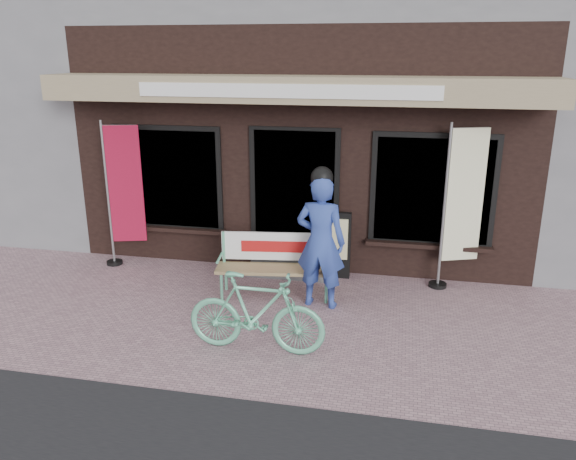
% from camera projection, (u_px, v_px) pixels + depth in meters
% --- Properties ---
extents(ground, '(70.00, 70.00, 0.00)m').
position_uv_depth(ground, '(263.00, 327.00, 6.90)').
color(ground, '#A77F89').
rests_on(ground, ground).
extents(storefront, '(7.00, 6.77, 6.00)m').
position_uv_depth(storefront, '(325.00, 65.00, 10.62)').
color(storefront, black).
rests_on(storefront, ground).
extents(bench, '(1.63, 0.62, 0.86)m').
position_uv_depth(bench, '(275.00, 260.00, 7.71)').
color(bench, '#61BE95').
rests_on(bench, ground).
extents(person, '(0.68, 0.48, 1.88)m').
position_uv_depth(person, '(321.00, 239.00, 7.24)').
color(person, '#2D459D').
rests_on(person, ground).
extents(bicycle, '(1.56, 0.45, 0.94)m').
position_uv_depth(bicycle, '(256.00, 313.00, 6.22)').
color(bicycle, '#61BE95').
rests_on(bicycle, ground).
extents(nobori_red, '(0.67, 0.32, 2.27)m').
position_uv_depth(nobori_red, '(123.00, 192.00, 8.61)').
color(nobori_red, gray).
rests_on(nobori_red, ground).
extents(nobori_cream, '(0.69, 0.38, 2.35)m').
position_uv_depth(nobori_cream, '(461.00, 205.00, 7.76)').
color(nobori_cream, gray).
rests_on(nobori_cream, ground).
extents(menu_stand, '(0.51, 0.12, 1.01)m').
position_uv_depth(menu_stand, '(333.00, 244.00, 8.29)').
color(menu_stand, black).
rests_on(menu_stand, ground).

